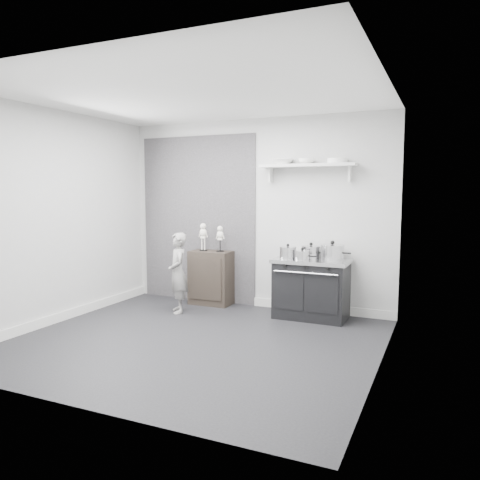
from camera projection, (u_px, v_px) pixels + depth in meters
name	position (u px, v px, depth m)	size (l,w,h in m)	color
ground	(195.00, 341.00, 5.26)	(4.00, 4.00, 0.00)	black
room_shell	(193.00, 195.00, 5.26)	(4.02, 3.62, 2.71)	#B6B6B3
wall_shelf	(308.00, 166.00, 6.25)	(1.30, 0.26, 0.24)	silver
stove	(311.00, 288.00, 6.18)	(0.98, 0.62, 0.79)	black
side_cabinet	(211.00, 278.00, 6.94)	(0.61, 0.36, 0.80)	black
child	(178.00, 273.00, 6.44)	(0.40, 0.27, 1.11)	gray
pot_front_left	(288.00, 253.00, 6.17)	(0.31, 0.22, 0.20)	silver
pot_back_left	(311.00, 252.00, 6.26)	(0.35, 0.26, 0.21)	silver
pot_back_right	(332.00, 252.00, 6.11)	(0.40, 0.31, 0.25)	silver
pot_front_center	(302.00, 255.00, 6.04)	(0.30, 0.21, 0.16)	silver
skeleton_full	(203.00, 235.00, 6.92)	(0.13, 0.08, 0.47)	silver
skeleton_torso	(220.00, 237.00, 6.81)	(0.12, 0.08, 0.43)	silver
bowl_large	(283.00, 162.00, 6.38)	(0.29, 0.29, 0.07)	white
bowl_small	(306.00, 161.00, 6.24)	(0.22, 0.22, 0.07)	white
plate_stack	(337.00, 161.00, 6.08)	(0.27, 0.27, 0.06)	white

